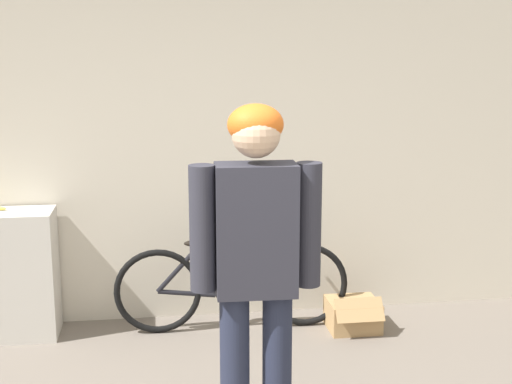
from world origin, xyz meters
TOP-DOWN VIEW (x-y plane):
  - wall_back at (0.00, 2.80)m, footprint 8.00×0.07m
  - person at (0.31, 0.82)m, footprint 0.63×0.25m
  - bicycle at (0.37, 2.45)m, footprint 1.70×0.46m
  - cardboard_box at (1.24, 2.33)m, footprint 0.36×0.39m

SIDE VIEW (x-z plane):
  - cardboard_box at x=1.24m, z-range -0.03..0.25m
  - bicycle at x=0.37m, z-range -0.01..0.68m
  - person at x=0.31m, z-range 0.17..1.94m
  - wall_back at x=0.00m, z-range 0.00..2.60m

